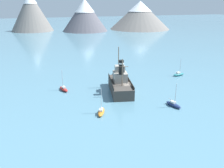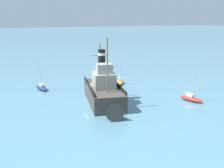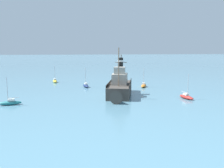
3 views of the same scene
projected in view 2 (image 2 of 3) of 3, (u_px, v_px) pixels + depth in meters
The scene contains 5 objects.
ground_plane at pixel (92, 100), 43.36m from camera, with size 600.00×600.00×0.00m, color teal.
old_tugboat at pixel (104, 91), 41.25m from camera, with size 7.08×14.79×9.90m.
sailboat_orange at pixel (120, 82), 53.64m from camera, with size 2.59×3.91×4.90m.
sailboat_red at pixel (191, 98), 42.60m from camera, with size 2.07×3.96×4.90m.
sailboat_navy at pixel (41, 88), 49.19m from camera, with size 1.89×3.95×4.90m.
Camera 2 is at (14.80, 38.98, 12.54)m, focal length 45.00 mm.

